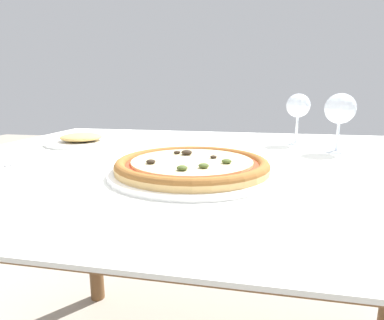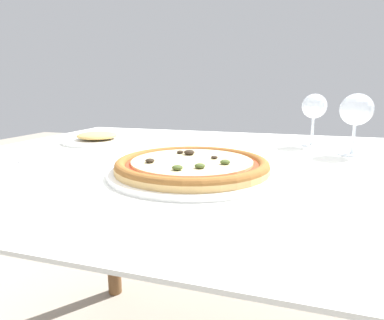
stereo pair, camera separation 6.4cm
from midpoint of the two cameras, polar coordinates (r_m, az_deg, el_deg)
The scene contains 6 objects.
dining_table at distance 0.81m, azimuth 8.91°, elevation -5.71°, with size 1.40×1.03×0.75m.
pizza_plate at distance 0.64m, azimuth 2.85°, elevation -1.16°, with size 0.34×0.34×0.04m.
fork at distance 0.82m, azimuth -27.86°, elevation -0.63°, with size 0.04×0.17×0.00m.
wine_glass_far_left at distance 0.94m, azimuth 28.97°, elevation 7.54°, with size 0.08×0.08×0.16m.
wine_glass_far_right at distance 1.04m, azimuth 22.59°, elevation 8.52°, with size 0.07×0.07×0.16m.
side_plate at distance 1.07m, azimuth -14.88°, elevation 3.71°, with size 0.22×0.22×0.03m.
Camera 2 is at (0.13, -0.75, 0.92)m, focal length 30.00 mm.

